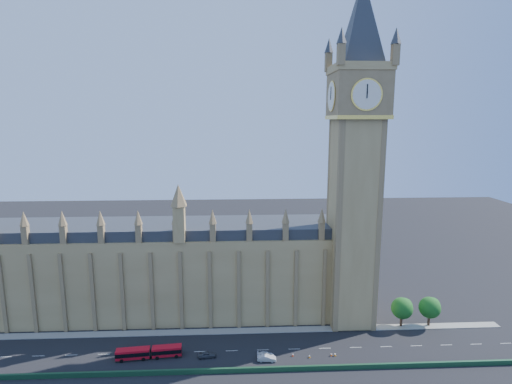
{
  "coord_description": "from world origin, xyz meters",
  "views": [
    {
      "loc": [
        5.78,
        -92.91,
        57.51
      ],
      "look_at": [
        10.71,
        10.0,
        39.19
      ],
      "focal_mm": 28.0,
      "sensor_mm": 36.0,
      "label": 1
    }
  ],
  "objects_px": {
    "red_bus": "(149,353)",
    "car_silver": "(267,358)",
    "car_grey": "(207,355)",
    "car_white": "(266,355)"
  },
  "relations": [
    {
      "from": "red_bus",
      "to": "car_silver",
      "type": "distance_m",
      "value": 28.98
    },
    {
      "from": "car_grey",
      "to": "car_silver",
      "type": "height_order",
      "value": "car_silver"
    },
    {
      "from": "car_grey",
      "to": "car_white",
      "type": "bearing_deg",
      "value": -98.19
    },
    {
      "from": "car_grey",
      "to": "car_silver",
      "type": "xyz_separation_m",
      "value": [
        14.62,
        -2.13,
        0.01
      ]
    },
    {
      "from": "car_white",
      "to": "red_bus",
      "type": "bearing_deg",
      "value": 91.73
    },
    {
      "from": "red_bus",
      "to": "car_white",
      "type": "relative_size",
      "value": 3.75
    },
    {
      "from": "car_silver",
      "to": "car_white",
      "type": "distance_m",
      "value": 1.58
    },
    {
      "from": "red_bus",
      "to": "car_grey",
      "type": "relative_size",
      "value": 3.67
    },
    {
      "from": "car_silver",
      "to": "car_white",
      "type": "bearing_deg",
      "value": 10.15
    },
    {
      "from": "red_bus",
      "to": "car_silver",
      "type": "height_order",
      "value": "red_bus"
    }
  ]
}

